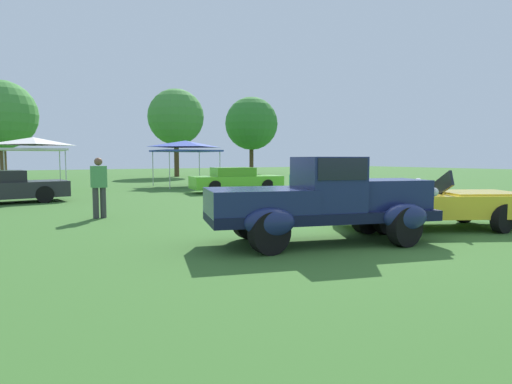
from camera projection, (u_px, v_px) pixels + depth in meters
The scene contains 13 objects.
ground_plane at pixel (345, 241), 8.57m from camera, with size 120.00×120.00×0.00m, color #386628.
feature_pickup_truck at pixel (323, 199), 8.28m from camera, with size 4.71×2.73×1.70m.
neighbor_convertible at pixel (433, 204), 10.08m from camera, with size 4.65×3.49×1.40m.
show_car_lime at pixel (236, 180), 20.69m from camera, with size 4.63×2.36×1.22m.
show_car_teal at pixel (325, 178), 23.22m from camera, with size 4.39×2.69×1.22m.
spectator_near_truck at pixel (99, 186), 11.70m from camera, with size 0.41×0.26×1.69m.
spectator_between_cars at pixel (340, 178), 16.57m from camera, with size 0.46×0.44×1.69m.
spectator_far_side at pixel (345, 183), 13.14m from camera, with size 0.47×0.42×1.69m.
canopy_tent_center_field at pixel (33, 143), 20.82m from camera, with size 2.86×2.86×2.71m.
canopy_tent_right_field at pixel (185, 145), 24.83m from camera, with size 3.37×3.37×2.71m.
treeline_center at pixel (1, 115), 30.31m from camera, with size 4.94×4.94×7.28m.
treeline_mid_right at pixel (176, 117), 37.86m from camera, with size 5.02×5.02×7.88m.
treeline_far_right at pixel (251, 124), 45.12m from camera, with size 5.63×5.63×8.20m.
Camera 1 is at (-5.87, -6.35, 1.67)m, focal length 29.54 mm.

